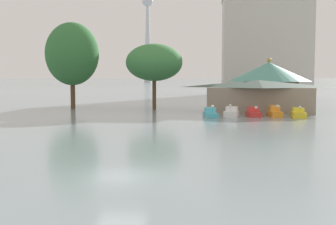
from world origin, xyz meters
TOP-DOWN VIEW (x-y plane):
  - ground_plane at (0.00, 0.00)m, footprint 2000.00×2000.00m
  - pedal_boat_cyan at (4.69, 33.35)m, footprint 2.01×3.15m
  - pedal_boat_white at (7.33, 33.56)m, footprint 2.08×2.61m
  - pedal_boat_red at (10.19, 34.81)m, footprint 1.97×2.86m
  - pedal_boat_orange at (12.89, 34.86)m, footprint 1.77×3.07m
  - pedal_boat_yellow at (15.64, 33.96)m, footprint 1.74×3.00m
  - boathouse at (11.44, 41.27)m, footprint 15.62×8.00m
  - green_roof_pavilion at (13.96, 49.42)m, footprint 13.15×13.15m
  - shoreline_tree_tall_left at (-16.99, 46.00)m, footprint 8.37×8.37m
  - shoreline_tree_mid at (-3.96, 45.77)m, footprint 8.75×8.75m
  - background_building_block at (19.33, 100.23)m, footprint 22.77×19.95m
  - distant_broadcast_tower at (-41.71, 310.02)m, footprint 8.23×8.23m

SIDE VIEW (x-z plane):
  - ground_plane at x=0.00m, z-range 0.00..0.00m
  - pedal_boat_cyan at x=4.69m, z-range -0.35..1.30m
  - pedal_boat_yellow at x=15.64m, z-range -0.28..1.27m
  - pedal_boat_red at x=10.19m, z-range -0.22..1.22m
  - pedal_boat_white at x=7.33m, z-range -0.31..1.41m
  - pedal_boat_orange at x=12.89m, z-range -0.24..1.38m
  - boathouse at x=11.44m, z-range 0.09..4.70m
  - green_roof_pavilion at x=13.96m, z-range 0.28..8.34m
  - shoreline_tree_mid at x=-3.96m, z-range 2.19..12.34m
  - shoreline_tree_tall_left at x=-16.99m, z-range 1.85..15.42m
  - background_building_block at x=19.33m, z-range 0.02..27.04m
  - distant_broadcast_tower at x=-41.71m, z-range -9.93..106.35m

